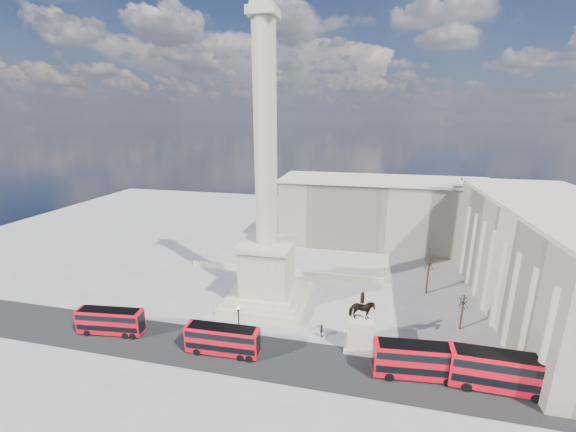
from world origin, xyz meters
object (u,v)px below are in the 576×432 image
(red_bus_b, at_px, (223,340))
(red_bus_d, at_px, (503,372))
(pedestrian_crossing, at_px, (322,331))
(nelsons_column, at_px, (267,230))
(equestrian_statue, at_px, (360,330))
(victorian_lamp, at_px, (239,324))
(red_bus_c, at_px, (421,360))
(pedestrian_walking, at_px, (449,361))
(pedestrian_standing, at_px, (390,353))
(red_bus_a, at_px, (111,321))

(red_bus_b, bearing_deg, red_bus_d, -0.05)
(red_bus_b, xyz_separation_m, pedestrian_crossing, (12.46, 6.79, -1.16))
(nelsons_column, distance_m, red_bus_b, 19.02)
(equestrian_statue, bearing_deg, victorian_lamp, -166.38)
(red_bus_c, relative_size, red_bus_d, 0.96)
(equestrian_statue, height_order, pedestrian_walking, equestrian_statue)
(red_bus_c, height_order, red_bus_d, red_bus_d)
(red_bus_b, bearing_deg, red_bus_c, 0.80)
(pedestrian_standing, bearing_deg, red_bus_d, 131.98)
(pedestrian_walking, height_order, pedestrian_standing, pedestrian_walking)
(red_bus_c, distance_m, pedestrian_standing, 4.69)
(equestrian_statue, xyz_separation_m, pedestrian_walking, (11.29, -1.02, -2.24))
(nelsons_column, xyz_separation_m, pedestrian_crossing, (10.64, -8.77, -11.94))
(red_bus_a, xyz_separation_m, pedestrian_walking, (47.22, 3.39, -1.26))
(nelsons_column, height_order, red_bus_a, nelsons_column)
(victorian_lamp, relative_size, equestrian_statue, 0.79)
(red_bus_d, xyz_separation_m, pedestrian_standing, (-12.37, 3.03, -1.71))
(red_bus_a, xyz_separation_m, red_bus_d, (52.34, 0.37, 0.45))
(red_bus_b, distance_m, red_bus_d, 34.41)
(victorian_lamp, bearing_deg, pedestrian_standing, 8.13)
(equestrian_statue, bearing_deg, pedestrian_walking, -5.15)
(equestrian_statue, bearing_deg, red_bus_b, -164.23)
(red_bus_c, bearing_deg, victorian_lamp, 174.34)
(victorian_lamp, bearing_deg, nelsons_column, 90.35)
(pedestrian_standing, bearing_deg, red_bus_b, -23.82)
(pedestrian_walking, relative_size, pedestrian_crossing, 0.83)
(victorian_lamp, bearing_deg, equestrian_statue, 13.62)
(red_bus_a, xyz_separation_m, red_bus_b, (17.95, -0.66, 0.07))
(red_bus_b, xyz_separation_m, victorian_lamp, (1.90, 1.18, 1.89))
(equestrian_statue, distance_m, pedestrian_crossing, 6.14)
(red_bus_a, bearing_deg, pedestrian_walking, -2.35)
(red_bus_a, bearing_deg, nelsons_column, 30.54)
(pedestrian_walking, xyz_separation_m, pedestrian_crossing, (-16.81, 2.73, 0.17))
(red_bus_a, height_order, red_bus_b, red_bus_b)
(pedestrian_walking, bearing_deg, victorian_lamp, 157.12)
(victorian_lamp, bearing_deg, pedestrian_crossing, 27.99)
(equestrian_statue, height_order, pedestrian_standing, equestrian_statue)
(red_bus_c, height_order, pedestrian_crossing, red_bus_c)
(red_bus_a, distance_m, red_bus_b, 17.96)
(red_bus_b, xyz_separation_m, red_bus_c, (25.33, 1.14, 0.25))
(red_bus_a, xyz_separation_m, victorian_lamp, (19.86, 0.52, 1.96))
(red_bus_b, height_order, pedestrian_walking, red_bus_b)
(pedestrian_standing, xyz_separation_m, pedestrian_crossing, (-9.56, 2.73, 0.17))
(red_bus_c, xyz_separation_m, victorian_lamp, (-23.43, 0.04, 1.65))
(nelsons_column, height_order, equestrian_statue, nelsons_column)
(victorian_lamp, bearing_deg, pedestrian_walking, 6.00)
(red_bus_a, distance_m, pedestrian_standing, 40.14)
(pedestrian_crossing, bearing_deg, red_bus_c, -126.37)
(nelsons_column, distance_m, pedestrian_walking, 32.13)
(red_bus_c, distance_m, pedestrian_crossing, 14.13)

